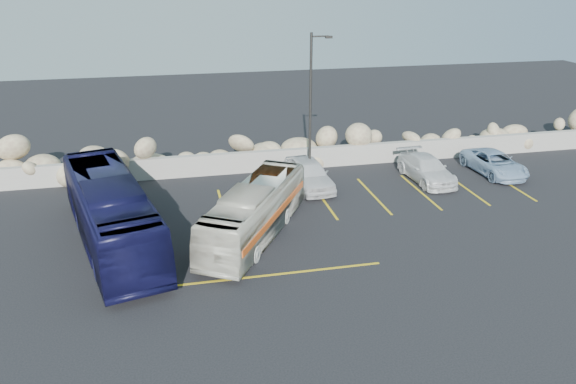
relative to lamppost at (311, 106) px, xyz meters
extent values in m
plane|color=black|center=(-2.56, -9.50, -4.30)|extent=(90.00, 90.00, 0.00)
cube|color=gray|center=(-2.56, 2.50, -3.70)|extent=(60.00, 0.40, 1.20)
cube|color=gold|center=(-5.06, -2.50, -4.29)|extent=(0.12, 5.00, 0.01)
cube|color=gold|center=(0.04, -2.50, -4.29)|extent=(0.12, 5.00, 0.01)
cube|color=gold|center=(2.74, -2.50, -4.29)|extent=(0.12, 5.00, 0.01)
cube|color=gold|center=(5.34, -2.50, -4.29)|extent=(0.12, 5.00, 0.01)
cube|color=gold|center=(7.94, -2.50, -4.29)|extent=(0.12, 5.00, 0.01)
cube|color=gold|center=(10.54, -2.50, -4.29)|extent=(0.12, 5.00, 0.01)
cube|color=gold|center=(-3.56, -9.30, -4.29)|extent=(8.00, 0.12, 0.01)
cylinder|color=#2A2825|center=(-0.06, 0.00, -0.30)|extent=(0.14, 0.14, 8.00)
cylinder|color=#2A2825|center=(0.39, 0.00, 3.50)|extent=(0.90, 0.08, 0.08)
cube|color=#2A2825|center=(0.84, 0.00, 3.45)|extent=(0.35, 0.18, 0.12)
imported|color=beige|center=(-3.99, -5.81, -3.12)|extent=(5.99, 8.29, 2.36)
imported|color=#100F34|center=(-10.00, -5.28, -2.81)|extent=(5.02, 10.96, 2.97)
imported|color=silver|center=(-0.25, -0.60, -3.52)|extent=(2.19, 4.66, 1.54)
imported|color=silver|center=(6.37, -0.96, -3.63)|extent=(2.07, 4.65, 1.33)
imported|color=#8CA9C6|center=(10.63, -0.78, -3.67)|extent=(2.31, 4.63, 1.26)
camera|label=1|loc=(-7.34, -27.82, 6.72)|focal=35.00mm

